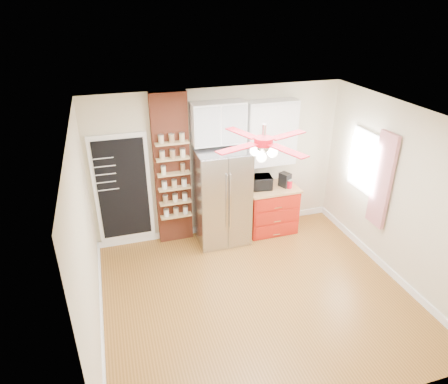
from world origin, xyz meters
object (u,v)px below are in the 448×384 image
object	(u,v)px
canister_left	(289,184)
fridge	(222,197)
ceiling_fan	(263,142)
toaster_oven	(259,182)
red_cabinet	(271,209)
pantry_jar_oats	(163,170)
coffee_maker	(285,180)

from	to	relation	value
canister_left	fridge	bearing A→B (deg)	177.20
fridge	ceiling_fan	size ratio (longest dim) A/B	1.25
toaster_oven	canister_left	bearing A→B (deg)	-6.60
red_cabinet	canister_left	size ratio (longest dim) A/B	6.33
pantry_jar_oats	ceiling_fan	bearing A→B (deg)	-59.87
coffee_maker	canister_left	bearing A→B (deg)	-79.94
red_cabinet	toaster_oven	world-z (taller)	toaster_oven
canister_left	pantry_jar_oats	xyz separation A→B (m)	(-2.23, 0.19, 0.47)
toaster_oven	pantry_jar_oats	world-z (taller)	pantry_jar_oats
toaster_oven	coffee_maker	distance (m)	0.48
red_cabinet	ceiling_fan	xyz separation A→B (m)	(-0.92, -1.68, 1.97)
ceiling_fan	coffee_maker	distance (m)	2.45
toaster_oven	pantry_jar_oats	bearing A→B (deg)	-174.50
ceiling_fan	canister_left	world-z (taller)	ceiling_fan
canister_left	red_cabinet	bearing A→B (deg)	158.90
fridge	pantry_jar_oats	xyz separation A→B (m)	(-0.97, 0.13, 0.57)
ceiling_fan	pantry_jar_oats	world-z (taller)	ceiling_fan
toaster_oven	red_cabinet	bearing A→B (deg)	2.34
coffee_maker	canister_left	world-z (taller)	coffee_maker
red_cabinet	toaster_oven	bearing A→B (deg)	174.95
fridge	coffee_maker	xyz separation A→B (m)	(1.20, 0.02, 0.16)
ceiling_fan	coffee_maker	world-z (taller)	ceiling_fan
red_cabinet	coffee_maker	size ratio (longest dim) A/B	3.61
toaster_oven	pantry_jar_oats	xyz separation A→B (m)	(-1.69, 0.06, 0.42)
red_cabinet	canister_left	bearing A→B (deg)	-21.10
ceiling_fan	toaster_oven	xyz separation A→B (m)	(0.67, 1.70, -1.40)
fridge	toaster_oven	distance (m)	0.74
coffee_maker	pantry_jar_oats	xyz separation A→B (m)	(-2.17, 0.11, 0.41)
red_cabinet	ceiling_fan	size ratio (longest dim) A/B	0.67
canister_left	coffee_maker	bearing A→B (deg)	124.07
fridge	toaster_oven	xyz separation A→B (m)	(0.72, 0.07, 0.15)
pantry_jar_oats	toaster_oven	bearing A→B (deg)	-1.88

